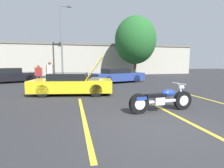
% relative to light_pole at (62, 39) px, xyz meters
% --- Properties ---
extents(ground_plane, '(80.00, 80.00, 0.00)m').
position_rel_light_pole_xyz_m(ground_plane, '(3.12, -16.55, -4.37)').
color(ground_plane, '#2D2D30').
extents(parking_stripe_foreground, '(0.12, 5.52, 0.01)m').
position_rel_light_pole_xyz_m(parking_stripe_foreground, '(1.26, -15.03, -4.36)').
color(parking_stripe_foreground, yellow).
rests_on(parking_stripe_foreground, ground).
extents(parking_stripe_middle, '(0.12, 5.52, 0.01)m').
position_rel_light_pole_xyz_m(parking_stripe_middle, '(4.16, -15.03, -4.36)').
color(parking_stripe_middle, yellow).
rests_on(parking_stripe_middle, ground).
extents(far_building, '(32.00, 4.20, 4.40)m').
position_rel_light_pole_xyz_m(far_building, '(3.12, 5.90, -2.03)').
color(far_building, '#B2AD9E').
rests_on(far_building, ground).
extents(light_pole, '(1.21, 0.28, 7.96)m').
position_rel_light_pole_xyz_m(light_pole, '(0.00, 0.00, 0.00)').
color(light_pole, slate).
rests_on(light_pole, ground).
extents(tree_background, '(5.12, 5.12, 7.43)m').
position_rel_light_pole_xyz_m(tree_background, '(8.73, 0.47, 0.12)').
color(tree_background, brown).
rests_on(tree_background, ground).
extents(motorcycle, '(2.44, 0.70, 0.98)m').
position_rel_light_pole_xyz_m(motorcycle, '(3.96, -15.07, -3.96)').
color(motorcycle, black).
rests_on(motorcycle, ground).
extents(show_car_hood_open, '(4.47, 2.47, 2.02)m').
position_rel_light_pole_xyz_m(show_car_hood_open, '(0.96, -10.91, -3.79)').
color(show_car_hood_open, yellow).
rests_on(show_car_hood_open, ground).
extents(parked_car_right_row, '(4.91, 3.16, 1.20)m').
position_rel_light_pole_xyz_m(parked_car_right_row, '(4.77, -5.85, -3.78)').
color(parked_car_right_row, navy).
rests_on(parked_car_right_row, ground).
extents(parked_car_left_row, '(5.02, 3.50, 1.26)m').
position_rel_light_pole_xyz_m(parked_car_left_row, '(-4.34, -3.82, -3.76)').
color(parked_car_left_row, black).
rests_on(parked_car_left_row, ground).
extents(spectator_near_motorcycle, '(0.52, 0.21, 1.59)m').
position_rel_light_pole_xyz_m(spectator_near_motorcycle, '(-1.30, -7.63, -3.43)').
color(spectator_near_motorcycle, '#38476B').
rests_on(spectator_near_motorcycle, ground).
extents(spectator_by_show_car, '(0.52, 0.23, 1.78)m').
position_rel_light_pole_xyz_m(spectator_by_show_car, '(-0.64, -6.87, -3.30)').
color(spectator_by_show_car, gray).
rests_on(spectator_by_show_car, ground).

